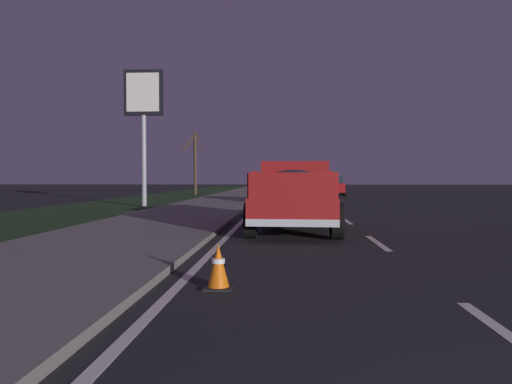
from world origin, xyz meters
The scene contains 10 objects.
ground centered at (27.00, 0.00, 0.00)m, with size 144.00×144.00×0.00m, color black.
sidewalk_shoulder centered at (27.00, 5.70, 0.06)m, with size 108.00×4.00×0.12m, color slate.
grass_verge centered at (27.00, 10.70, 0.00)m, with size 108.00×6.00×0.01m, color #1E3819.
lane_markings centered at (29.28, 2.51, 0.00)m, with size 108.06×3.54×0.01m.
pickup_truck centered at (11.51, 1.75, 0.98)m, with size 5.49×2.42×1.87m.
sedan_red centered at (37.33, -1.71, 0.78)m, with size 4.45×2.11×1.54m.
sedan_tan centered at (24.68, 1.70, 0.78)m, with size 4.44×2.08×1.54m.
gas_price_sign centered at (21.68, 8.92, 5.00)m, with size 0.27×1.90×6.66m.
bare_tree_far centered at (38.60, 9.59, 2.84)m, with size 1.79×1.68×5.40m.
traffic_cone_near centered at (4.57, 2.85, 0.28)m, with size 0.36×0.36×0.58m.
Camera 1 is at (-1.48, 2.00, 1.42)m, focal length 33.74 mm.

